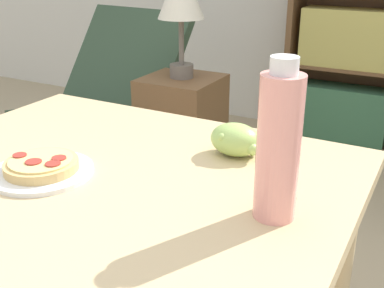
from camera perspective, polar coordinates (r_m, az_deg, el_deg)
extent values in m
cube|color=#D1B27F|center=(1.03, -10.91, -4.77)|extent=(1.02, 0.87, 0.03)
cylinder|color=#D1B27F|center=(1.72, -13.99, -7.40)|extent=(0.06, 0.06, 0.70)
cylinder|color=white|center=(1.07, -17.32, -3.18)|extent=(0.22, 0.22, 0.01)
cylinder|color=#DBB26B|center=(1.06, -17.41, -2.45)|extent=(0.16, 0.16, 0.02)
cylinder|color=#EACC7A|center=(1.06, -17.48, -1.85)|extent=(0.13, 0.13, 0.00)
cylinder|color=#A83328|center=(1.09, -19.75, -1.25)|extent=(0.03, 0.03, 0.00)
cylinder|color=#A83328|center=(1.05, -18.28, -2.01)|extent=(0.03, 0.03, 0.00)
cylinder|color=#A83328|center=(1.05, -15.49, -1.61)|extent=(0.03, 0.03, 0.00)
cylinder|color=#A83328|center=(1.02, -16.16, -2.25)|extent=(0.03, 0.03, 0.00)
ellipsoid|color=#A8CC66|center=(1.11, 5.16, 0.54)|extent=(0.12, 0.09, 0.08)
sphere|color=#A8CC66|center=(1.08, 7.15, -0.55)|extent=(0.03, 0.03, 0.03)
sphere|color=#A8CC66|center=(1.10, 7.10, 0.73)|extent=(0.03, 0.03, 0.03)
sphere|color=#A8CC66|center=(1.08, 3.60, 0.78)|extent=(0.02, 0.02, 0.02)
sphere|color=#A8CC66|center=(1.11, 7.17, -0.83)|extent=(0.02, 0.02, 0.02)
sphere|color=#A8CC66|center=(1.11, 3.04, 0.80)|extent=(0.02, 0.02, 0.02)
sphere|color=#A8CC66|center=(1.12, 5.81, 0.96)|extent=(0.02, 0.02, 0.02)
sphere|color=#A8CC66|center=(1.13, 5.22, -0.16)|extent=(0.03, 0.03, 0.03)
sphere|color=#A8CC66|center=(1.09, 4.91, 0.00)|extent=(0.02, 0.02, 0.02)
cylinder|color=pink|center=(0.83, 10.19, -0.58)|extent=(0.08, 0.08, 0.26)
cylinder|color=white|center=(0.78, 10.90, 9.14)|extent=(0.05, 0.05, 0.03)
cube|color=black|center=(2.67, -10.57, -3.22)|extent=(0.66, 0.61, 0.10)
cube|color=#334733|center=(2.50, -12.19, 2.53)|extent=(0.71, 0.56, 0.14)
cube|color=#334733|center=(2.65, -8.00, 9.40)|extent=(0.70, 0.47, 0.55)
cube|color=brown|center=(3.22, 12.23, 13.73)|extent=(0.04, 0.30, 1.47)
cube|color=brown|center=(3.28, 18.97, 13.20)|extent=(0.73, 0.01, 1.47)
cube|color=brown|center=(3.32, 16.99, 0.70)|extent=(0.66, 0.29, 0.02)
cube|color=#3D704C|center=(3.24, 17.26, 3.56)|extent=(0.57, 0.21, 0.34)
cube|color=brown|center=(3.18, 17.95, 8.69)|extent=(0.66, 0.29, 0.02)
cube|color=#CCBC5B|center=(3.13, 18.25, 11.84)|extent=(0.57, 0.21, 0.34)
cube|color=brown|center=(2.35, -1.17, 0.52)|extent=(0.34, 0.34, 0.62)
cylinder|color=#665B51|center=(2.25, -1.24, 8.67)|extent=(0.11, 0.11, 0.06)
cylinder|color=#665B51|center=(2.22, -1.27, 12.02)|extent=(0.02, 0.02, 0.21)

